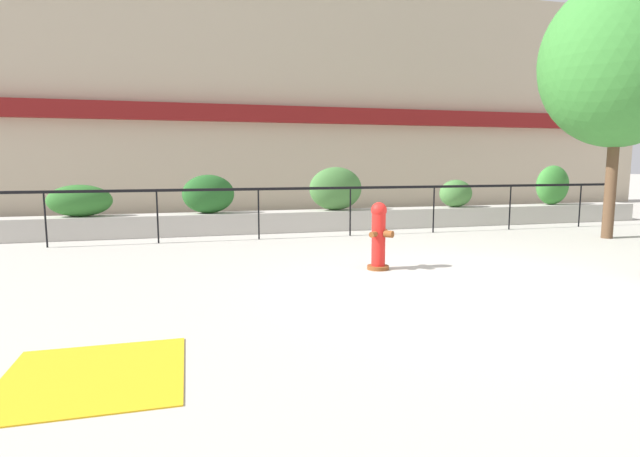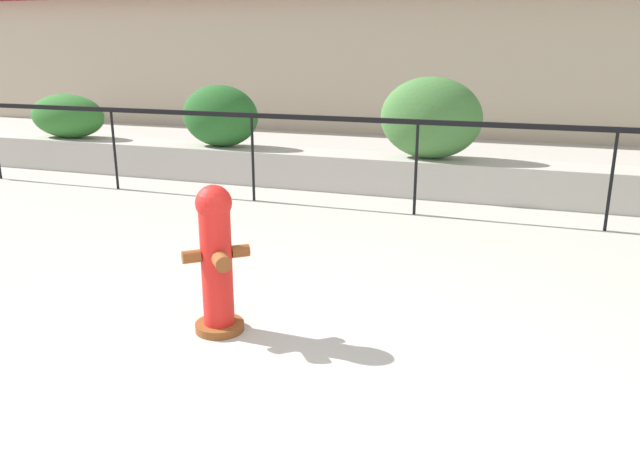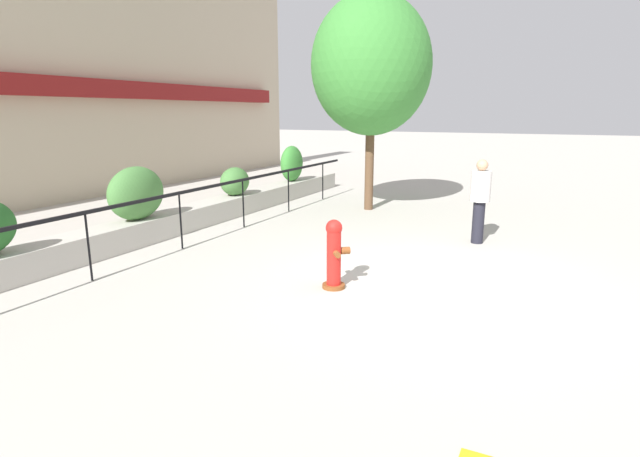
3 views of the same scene
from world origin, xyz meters
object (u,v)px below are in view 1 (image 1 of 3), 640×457
at_px(hedge_bush_3, 456,193).
at_px(fire_hydrant, 379,235).
at_px(hedge_bush_2, 336,189).
at_px(hedge_bush_4, 553,185).
at_px(hedge_bush_0, 80,201).
at_px(street_tree, 620,63).
at_px(hedge_bush_1, 208,194).

relative_size(hedge_bush_3, fire_hydrant, 0.85).
distance_m(hedge_bush_2, hedge_bush_4, 6.48).
relative_size(hedge_bush_0, hedge_bush_2, 1.02).
height_order(hedge_bush_2, street_tree, street_tree).
height_order(hedge_bush_3, fire_hydrant, hedge_bush_3).
relative_size(hedge_bush_2, fire_hydrant, 1.26).
bearing_deg(hedge_bush_1, hedge_bush_3, 0.00).
bearing_deg(fire_hydrant, hedge_bush_1, 117.29).
bearing_deg(hedge_bush_2, hedge_bush_3, 0.00).
distance_m(hedge_bush_1, hedge_bush_2, 3.15).
bearing_deg(hedge_bush_3, hedge_bush_0, 180.00).
relative_size(hedge_bush_0, street_tree, 0.24).
height_order(hedge_bush_2, hedge_bush_4, hedge_bush_4).
bearing_deg(hedge_bush_0, hedge_bush_4, 0.00).
distance_m(hedge_bush_1, hedge_bush_3, 6.55).
xyz_separation_m(hedge_bush_2, fire_hydrant, (-0.70, -4.75, -0.49)).
bearing_deg(street_tree, fire_hydrant, -164.02).
bearing_deg(fire_hydrant, hedge_bush_4, 33.51).
bearing_deg(hedge_bush_1, fire_hydrant, -62.71).
height_order(hedge_bush_1, fire_hydrant, hedge_bush_1).
distance_m(hedge_bush_0, hedge_bush_1, 2.81).
distance_m(hedge_bush_1, hedge_bush_4, 9.63).
bearing_deg(fire_hydrant, street_tree, 15.98).
bearing_deg(hedge_bush_2, hedge_bush_0, 180.00).
bearing_deg(hedge_bush_2, fire_hydrant, -98.39).
height_order(hedge_bush_0, fire_hydrant, hedge_bush_0).
bearing_deg(hedge_bush_0, hedge_bush_3, 0.00).
height_order(hedge_bush_4, street_tree, street_tree).
distance_m(hedge_bush_3, fire_hydrant, 6.28).
distance_m(hedge_bush_3, hedge_bush_4, 3.09).
xyz_separation_m(hedge_bush_4, fire_hydrant, (-7.18, -4.75, -0.51)).
height_order(hedge_bush_1, hedge_bush_2, hedge_bush_2).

